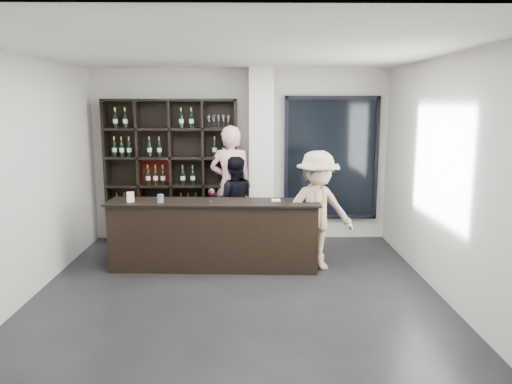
{
  "coord_description": "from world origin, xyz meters",
  "views": [
    {
      "loc": [
        0.16,
        -5.75,
        2.34
      ],
      "look_at": [
        0.25,
        1.1,
        1.11
      ],
      "focal_mm": 35.0,
      "sensor_mm": 36.0,
      "label": 1
    }
  ],
  "objects_px": {
    "wine_shelf": "(172,171)",
    "tasting_counter": "(214,235)",
    "customer": "(317,211)",
    "taster_black": "(234,201)",
    "taster_pink": "(231,185)"
  },
  "relations": [
    {
      "from": "taster_black",
      "to": "customer",
      "type": "xyz_separation_m",
      "value": [
        1.2,
        -1.23,
        0.1
      ]
    },
    {
      "from": "tasting_counter",
      "to": "taster_pink",
      "type": "height_order",
      "value": "taster_pink"
    },
    {
      "from": "tasting_counter",
      "to": "taster_black",
      "type": "distance_m",
      "value": 1.23
    },
    {
      "from": "tasting_counter",
      "to": "taster_black",
      "type": "height_order",
      "value": "taster_black"
    },
    {
      "from": "customer",
      "to": "taster_black",
      "type": "bearing_deg",
      "value": 117.08
    },
    {
      "from": "taster_black",
      "to": "customer",
      "type": "distance_m",
      "value": 1.72
    },
    {
      "from": "tasting_counter",
      "to": "taster_black",
      "type": "xyz_separation_m",
      "value": [
        0.25,
        1.18,
        0.25
      ]
    },
    {
      "from": "taster_pink",
      "to": "taster_black",
      "type": "xyz_separation_m",
      "value": [
        0.05,
        -0.12,
        -0.25
      ]
    },
    {
      "from": "wine_shelf",
      "to": "tasting_counter",
      "type": "bearing_deg",
      "value": -61.36
    },
    {
      "from": "taster_black",
      "to": "customer",
      "type": "relative_size",
      "value": 0.88
    },
    {
      "from": "wine_shelf",
      "to": "tasting_counter",
      "type": "distance_m",
      "value": 1.81
    },
    {
      "from": "taster_pink",
      "to": "customer",
      "type": "bearing_deg",
      "value": 143.09
    },
    {
      "from": "wine_shelf",
      "to": "taster_black",
      "type": "height_order",
      "value": "wine_shelf"
    },
    {
      "from": "wine_shelf",
      "to": "customer",
      "type": "height_order",
      "value": "wine_shelf"
    },
    {
      "from": "wine_shelf",
      "to": "taster_pink",
      "type": "xyz_separation_m",
      "value": [
        1.0,
        -0.17,
        -0.21
      ]
    }
  ]
}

